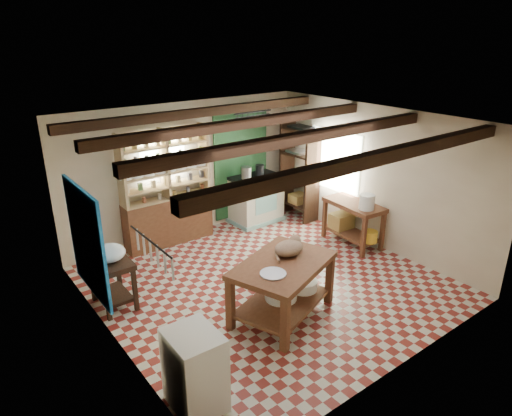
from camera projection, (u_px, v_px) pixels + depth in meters
floor at (268, 283)px, 7.37m from camera, size 5.00×5.00×0.02m
ceiling at (269, 122)px, 6.43m from camera, size 5.00×5.00×0.02m
wall_back at (187, 170)px, 8.75m from camera, size 5.00×0.04×2.60m
wall_front at (409, 273)px, 5.04m from camera, size 5.00×0.04×2.60m
wall_left at (107, 253)px, 5.49m from camera, size 0.04×5.00×2.60m
wall_right at (375, 178)px, 8.31m from camera, size 0.04×5.00×2.60m
ceiling_beams at (269, 130)px, 6.47m from camera, size 5.00×3.80×0.15m
blue_wall_patch at (87, 242)px, 6.25m from camera, size 0.04×1.40×1.60m
green_wall_patch at (241, 162)px, 9.45m from camera, size 1.30×0.04×2.30m
window_back at (162, 154)px, 8.31m from camera, size 0.90×0.02×0.80m
window_right at (335, 161)px, 9.00m from camera, size 0.02×1.30×1.20m
utensil_rail at (151, 252)px, 4.46m from camera, size 0.06×0.90×0.28m
pot_rack at (253, 120)px, 8.80m from camera, size 0.86×0.12×0.36m
shelving_unit at (166, 188)px, 8.37m from camera, size 1.70×0.34×2.20m
tall_rack at (299, 173)px, 9.63m from camera, size 0.40×0.86×2.00m
work_table at (282, 289)px, 6.40m from camera, size 1.72×1.42×0.83m
stove at (256, 199)px, 9.57m from camera, size 1.05×0.72×1.00m
prep_table at (113, 283)px, 6.64m from camera, size 0.51×0.74×0.74m
white_cabinet at (195, 370)px, 4.81m from camera, size 0.52×0.62×0.91m
right_counter at (353, 223)px, 8.58m from camera, size 0.67×1.20×0.83m
cat at (289, 248)px, 6.43m from camera, size 0.56×0.52×0.20m
steel_tray at (273, 274)px, 5.94m from camera, size 0.45×0.45×0.02m
basin_large at (281, 293)px, 6.50m from camera, size 0.59×0.59×0.16m
basin_small at (303, 285)px, 6.74m from camera, size 0.54×0.54×0.15m
kettle_left at (246, 173)px, 9.20m from camera, size 0.21×0.21×0.24m
kettle_right at (260, 170)px, 9.41m from camera, size 0.18×0.18×0.22m
enamel_bowl at (109, 253)px, 6.46m from camera, size 0.47×0.47×0.23m
white_bucket at (367, 202)px, 8.08m from camera, size 0.29×0.29×0.27m
wicker_basket at (341, 221)px, 8.83m from camera, size 0.44×0.36×0.29m
yellow_tub at (370, 236)px, 8.26m from camera, size 0.30×0.30×0.20m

